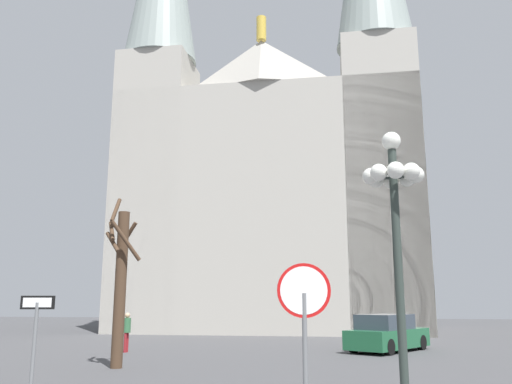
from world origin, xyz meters
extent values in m
cube|color=#ADA89E|center=(-1.77, 33.43, 8.39)|extent=(21.14, 13.52, 16.78)
pyramid|color=#ADA89E|center=(-1.81, 27.73, 18.53)|extent=(7.38, 2.04, 3.50)
cylinder|color=gold|center=(-1.81, 27.73, 21.18)|extent=(0.70, 0.70, 1.80)
cube|color=#ADA89E|center=(-9.83, 29.27, 9.95)|extent=(5.02, 5.02, 19.89)
cube|color=#ADA89E|center=(6.24, 29.18, 9.95)|extent=(5.02, 5.02, 19.89)
cylinder|color=slate|center=(2.39, 2.44, 1.13)|extent=(0.08, 0.08, 2.25)
cylinder|color=red|center=(2.39, 2.44, 2.29)|extent=(0.86, 0.21, 0.87)
cylinder|color=white|center=(2.39, 2.42, 2.29)|extent=(0.75, 0.15, 0.76)
cylinder|color=slate|center=(-2.62, 3.16, 1.05)|extent=(0.07, 0.07, 2.10)
cube|color=black|center=(-2.62, 3.16, 2.10)|extent=(0.64, 0.12, 0.25)
cube|color=white|center=(-2.62, 3.14, 2.10)|extent=(0.53, 0.08, 0.17)
cylinder|color=#2D3833|center=(4.06, 3.95, 2.50)|extent=(0.16, 0.16, 5.00)
sphere|color=white|center=(4.06, 3.95, 5.18)|extent=(0.36, 0.36, 0.36)
sphere|color=white|center=(4.47, 3.95, 4.49)|extent=(0.32, 0.32, 0.32)
cylinder|color=#2D3833|center=(4.26, 3.95, 4.49)|extent=(0.05, 0.42, 0.05)
sphere|color=white|center=(4.35, 4.25, 4.49)|extent=(0.32, 0.32, 0.32)
cylinder|color=#2D3833|center=(4.20, 4.10, 4.49)|extent=(0.33, 0.33, 0.05)
sphere|color=white|center=(4.06, 4.37, 4.49)|extent=(0.32, 0.32, 0.32)
cylinder|color=#2D3833|center=(4.06, 4.16, 4.49)|extent=(0.42, 0.05, 0.05)
sphere|color=white|center=(3.76, 4.25, 4.49)|extent=(0.32, 0.32, 0.32)
cylinder|color=#2D3833|center=(3.91, 4.10, 4.49)|extent=(0.33, 0.33, 0.05)
sphere|color=white|center=(3.64, 3.95, 4.49)|extent=(0.32, 0.32, 0.32)
cylinder|color=#2D3833|center=(3.85, 3.95, 4.49)|extent=(0.05, 0.42, 0.05)
sphere|color=white|center=(3.76, 3.66, 4.49)|extent=(0.32, 0.32, 0.32)
cylinder|color=#2D3833|center=(3.91, 3.81, 4.49)|extent=(0.33, 0.33, 0.05)
sphere|color=white|center=(4.06, 3.54, 4.49)|extent=(0.32, 0.32, 0.32)
cylinder|color=#2D3833|center=(4.06, 3.75, 4.49)|extent=(0.42, 0.05, 0.05)
sphere|color=white|center=(4.35, 3.66, 4.49)|extent=(0.32, 0.32, 0.32)
cylinder|color=#2D3833|center=(4.20, 3.81, 4.49)|extent=(0.33, 0.33, 0.05)
cylinder|color=#473323|center=(-4.17, 10.63, 2.55)|extent=(0.38, 0.38, 5.10)
cylinder|color=#473323|center=(-3.90, 10.23, 4.07)|extent=(0.96, 0.71, 1.33)
cylinder|color=#473323|center=(-4.39, 10.33, 4.04)|extent=(0.74, 0.61, 0.75)
cylinder|color=#473323|center=(-4.47, 10.62, 5.17)|extent=(0.16, 0.71, 0.91)
cylinder|color=#473323|center=(-4.11, 10.91, 4.33)|extent=(0.70, 0.28, 0.91)
cylinder|color=#473323|center=(-4.49, 10.43, 4.42)|extent=(0.55, 0.79, 0.76)
cube|color=#1E5B38|center=(5.07, 17.79, 0.54)|extent=(3.95, 4.83, 0.78)
cube|color=#333D47|center=(4.95, 17.60, 1.24)|extent=(2.73, 3.03, 0.63)
cylinder|color=black|center=(5.21, 19.54, 0.32)|extent=(0.53, 0.66, 0.64)
cylinder|color=black|center=(6.58, 18.68, 0.32)|extent=(0.53, 0.66, 0.64)
cylinder|color=black|center=(3.56, 16.90, 0.32)|extent=(0.53, 0.66, 0.64)
cylinder|color=black|center=(4.93, 16.04, 0.32)|extent=(0.53, 0.66, 0.64)
cylinder|color=maroon|center=(-5.92, 15.77, 0.40)|extent=(0.12, 0.12, 0.80)
cylinder|color=maroon|center=(-5.94, 15.62, 0.40)|extent=(0.12, 0.12, 0.80)
cylinder|color=#33663F|center=(-5.93, 15.69, 1.11)|extent=(0.32, 0.32, 0.60)
sphere|color=tan|center=(-5.93, 15.69, 1.52)|extent=(0.22, 0.22, 0.22)
camera|label=1|loc=(2.90, -6.07, 2.13)|focal=36.60mm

